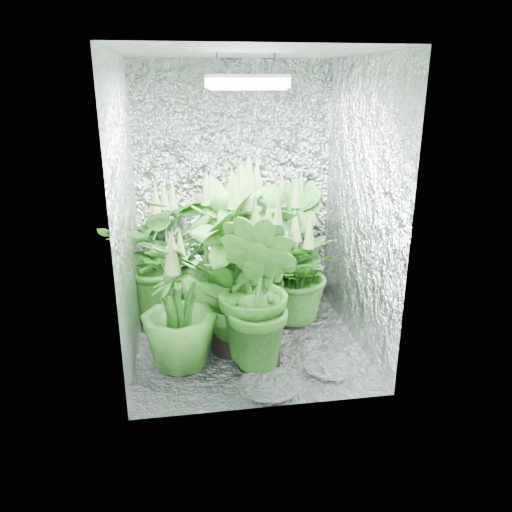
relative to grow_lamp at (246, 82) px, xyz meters
The scene contains 14 objects.
ground 1.83m from the grow_lamp, ahead, with size 1.60×1.60×0.00m, color silver.
walls 0.83m from the grow_lamp, ahead, with size 1.62×1.62×2.00m.
ceiling 0.17m from the grow_lamp, ahead, with size 1.60×1.60×0.01m, color silver.
grow_lamp is the anchor object (origin of this frame).
plant_a 1.52m from the grow_lamp, 138.08° to the left, with size 0.96×0.96×1.11m.
plant_b 1.24m from the grow_lamp, 63.47° to the left, with size 0.89×0.89×1.33m.
plant_c 1.48m from the grow_lamp, 51.09° to the left, with size 0.64×0.64×1.13m.
plant_d 1.49m from the grow_lamp, 151.34° to the right, with size 0.70×0.70×0.98m.
plant_e 1.47m from the grow_lamp, 34.50° to the left, with size 0.81×0.81×0.91m.
plant_f 1.24m from the grow_lamp, 142.95° to the right, with size 0.86×0.86×1.28m.
plant_g 1.33m from the grow_lamp, 84.86° to the right, with size 0.80×0.80×1.17m.
plant_h 1.26m from the grow_lamp, 132.07° to the left, with size 0.92×0.92×1.27m.
circulation_fan 1.88m from the grow_lamp, 46.37° to the left, with size 0.17×0.31×0.36m.
plant_label 1.57m from the grow_lamp, 75.14° to the right, with size 0.05×0.01×0.07m, color white.
Camera 1 is at (-0.45, -3.26, 1.83)m, focal length 35.00 mm.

